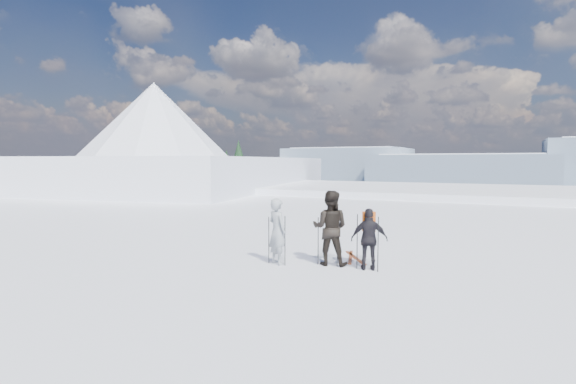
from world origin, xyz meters
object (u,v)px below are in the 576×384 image
Objects in this scene: skier_dark at (330,228)px; skis_loose at (353,257)px; skier_grey at (277,231)px; skier_pack at (369,239)px.

skis_loose is (0.28, 1.06, -0.95)m from skier_dark.
skier_dark is at bearing -129.97° from skier_grey.
skis_loose is at bearing -106.43° from skier_grey.
skier_grey reaches higher than skier_pack.
skis_loose is (1.55, 1.56, -0.85)m from skier_grey.
skier_grey is 0.89× the size of skier_dark.
skier_dark is at bearing -104.68° from skis_loose.
skier_grey is at bearing 10.72° from skier_dark.
skier_pack reaches higher than skis_loose.
skier_dark is 1.17× the size of skis_loose.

